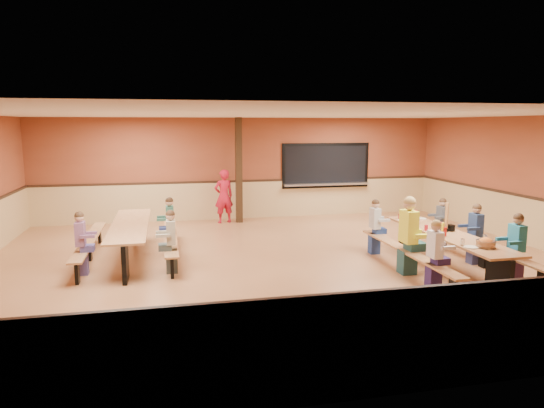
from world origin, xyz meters
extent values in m
plane|color=#975D39|center=(0.00, 0.00, 0.00)|extent=(12.00, 12.00, 0.00)
cube|color=brown|center=(0.00, 5.00, 1.50)|extent=(12.00, 0.04, 3.00)
cube|color=brown|center=(0.00, -5.00, 1.50)|extent=(12.00, 0.04, 3.00)
cube|color=brown|center=(6.00, 0.00, 1.50)|extent=(0.04, 10.00, 3.00)
cube|color=white|center=(0.00, 0.00, 3.00)|extent=(12.00, 10.00, 0.04)
cube|color=black|center=(2.60, 4.97, 1.55)|extent=(2.60, 0.06, 1.20)
cube|color=silver|center=(2.60, 4.88, 0.98)|extent=(2.70, 0.28, 0.06)
cube|color=black|center=(-0.20, 4.40, 1.50)|extent=(0.18, 0.18, 3.00)
cube|color=#AB7143|center=(2.99, -1.13, 0.72)|extent=(0.75, 3.60, 0.04)
cube|color=black|center=(2.99, -2.68, 0.35)|extent=(0.08, 0.60, 0.70)
cube|color=black|center=(2.99, 0.42, 0.35)|extent=(0.08, 0.60, 0.70)
cube|color=#AB7143|center=(2.17, -1.13, 0.43)|extent=(0.26, 3.60, 0.04)
cube|color=black|center=(2.17, -1.13, 0.21)|extent=(0.06, 0.18, 0.41)
cube|color=#AB7143|center=(3.82, -1.13, 0.43)|extent=(0.26, 3.60, 0.04)
cube|color=black|center=(3.82, -1.13, 0.21)|extent=(0.06, 0.18, 0.41)
cube|color=#AB7143|center=(-3.01, 1.08, 0.72)|extent=(0.75, 3.60, 0.04)
cube|color=black|center=(-3.01, -0.47, 0.35)|extent=(0.08, 0.60, 0.70)
cube|color=black|center=(-3.01, 2.63, 0.35)|extent=(0.08, 0.60, 0.70)
cube|color=#AB7143|center=(-3.84, 1.08, 0.43)|extent=(0.26, 3.60, 0.04)
cube|color=black|center=(-3.84, 1.08, 0.21)|extent=(0.06, 0.18, 0.41)
cube|color=#AB7143|center=(-2.19, 1.08, 0.43)|extent=(0.26, 3.60, 0.04)
cube|color=black|center=(-2.19, 1.08, 0.21)|extent=(0.06, 0.18, 0.41)
imported|color=red|center=(-0.64, 4.42, 0.77)|extent=(0.63, 0.49, 1.54)
cylinder|color=red|center=(2.99, 0.16, 0.85)|extent=(0.16, 0.16, 0.22)
cube|color=black|center=(3.16, -1.00, 0.80)|extent=(0.10, 0.14, 0.13)
cylinder|color=yellow|center=(3.00, -0.99, 0.82)|extent=(0.06, 0.06, 0.17)
cylinder|color=#B2140F|center=(2.80, -1.38, 0.82)|extent=(0.06, 0.06, 0.17)
cube|color=black|center=(3.07, -0.98, 0.77)|extent=(0.16, 0.16, 0.06)
cube|color=#AB7143|center=(3.07, -0.98, 1.05)|extent=(0.02, 0.09, 0.50)
camera|label=1|loc=(-2.25, -9.28, 2.79)|focal=32.00mm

